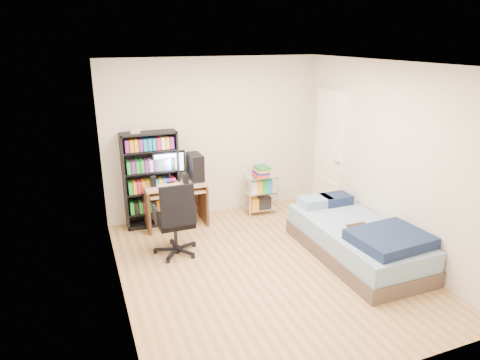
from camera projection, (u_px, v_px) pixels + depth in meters
name	position (u px, v px, depth m)	size (l,w,h in m)	color
room	(268.00, 174.00, 5.02)	(3.58, 4.08, 2.58)	tan
media_shelf	(151.00, 178.00, 6.43)	(0.82, 0.27, 1.52)	black
computer_desk	(180.00, 185.00, 6.52)	(0.92, 0.53, 1.15)	tan
office_chair	(176.00, 232.00, 5.65)	(0.61, 0.61, 1.02)	black
wire_cart	(261.00, 183.00, 6.95)	(0.52, 0.39, 0.80)	white
bed	(357.00, 240.00, 5.59)	(1.01, 2.02, 0.58)	brown
door	(329.00, 153.00, 6.89)	(0.12, 0.80, 2.00)	white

